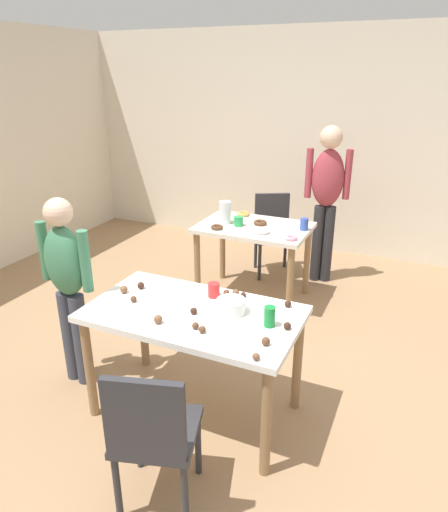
{
  "coord_description": "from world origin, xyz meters",
  "views": [
    {
      "loc": [
        1.18,
        -2.39,
        2.12
      ],
      "look_at": [
        -0.06,
        0.36,
        0.9
      ],
      "focal_mm": 32.44,
      "sensor_mm": 36.0,
      "label": 1
    }
  ],
  "objects": [
    {
      "name": "ground_plane",
      "position": [
        0.0,
        0.0,
        0.0
      ],
      "size": [
        6.4,
        6.4,
        0.0
      ],
      "primitive_type": "plane",
      "color": "#9E7A56"
    },
    {
      "name": "wall_back",
      "position": [
        0.0,
        3.2,
        1.3
      ],
      "size": [
        6.4,
        0.1,
        2.6
      ],
      "primitive_type": "cube",
      "color": "beige",
      "rests_on": "ground_plane"
    },
    {
      "name": "dining_table_near",
      "position": [
        -0.01,
        -0.19,
        0.65
      ],
      "size": [
        1.31,
        0.73,
        0.75
      ],
      "color": "white",
      "rests_on": "ground_plane"
    },
    {
      "name": "dining_table_far",
      "position": [
        -0.27,
        1.52,
        0.63
      ],
      "size": [
        1.04,
        0.71,
        0.75
      ],
      "color": "silver",
      "rests_on": "ground_plane"
    },
    {
      "name": "chair_near_table",
      "position": [
        0.15,
        -0.94,
        0.5
      ],
      "size": [
        0.5,
        0.5,
        0.87
      ],
      "color": "#2D2D33",
      "rests_on": "ground_plane"
    },
    {
      "name": "chair_far_table",
      "position": [
        -0.3,
        2.22,
        0.5
      ],
      "size": [
        0.54,
        0.54,
        0.87
      ],
      "color": "#2D2D33",
      "rests_on": "ground_plane"
    },
    {
      "name": "person_girl_near",
      "position": [
        -0.95,
        -0.24,
        0.81
      ],
      "size": [
        0.45,
        0.23,
        1.37
      ],
      "color": "#383D4C",
      "rests_on": "ground_plane"
    },
    {
      "name": "person_adult_far",
      "position": [
        0.26,
        2.21,
        0.99
      ],
      "size": [
        0.45,
        0.27,
        1.63
      ],
      "color": "#28282D",
      "rests_on": "ground_plane"
    },
    {
      "name": "mixing_bowl",
      "position": [
        0.2,
        -0.11,
        0.79
      ],
      "size": [
        0.18,
        0.18,
        0.08
      ],
      "primitive_type": "cylinder",
      "color": "white",
      "rests_on": "dining_table_near"
    },
    {
      "name": "soda_can",
      "position": [
        0.47,
        -0.17,
        0.81
      ],
      "size": [
        0.07,
        0.07,
        0.12
      ],
      "primitive_type": "cylinder",
      "color": "#198438",
      "rests_on": "dining_table_near"
    },
    {
      "name": "fork_near",
      "position": [
        -0.57,
        0.02,
        0.75
      ],
      "size": [
        0.17,
        0.02,
        0.01
      ],
      "primitive_type": "cube",
      "color": "silver",
      "rests_on": "dining_table_near"
    },
    {
      "name": "cup_near_0",
      "position": [
        0.02,
        0.03,
        0.8
      ],
      "size": [
        0.08,
        0.08,
        0.1
      ],
      "primitive_type": "cylinder",
      "color": "red",
      "rests_on": "dining_table_near"
    },
    {
      "name": "cake_ball_0",
      "position": [
        -0.55,
        -0.16,
        0.78
      ],
      "size": [
        0.05,
        0.05,
        0.05
      ],
      "primitive_type": "sphere",
      "color": "brown",
      "rests_on": "dining_table_near"
    },
    {
      "name": "cake_ball_1",
      "position": [
        -0.48,
        -0.06,
        0.77
      ],
      "size": [
        0.05,
        0.05,
        0.05
      ],
      "primitive_type": "sphere",
      "color": "#3D2319",
      "rests_on": "dining_table_near"
    },
    {
      "name": "cake_ball_2",
      "position": [
        0.2,
        0.1,
        0.77
      ],
      "size": [
        0.04,
        0.04,
        0.04
      ],
      "primitive_type": "sphere",
      "color": "#3D2319",
      "rests_on": "dining_table_near"
    },
    {
      "name": "cake_ball_3",
      "position": [
        -0.13,
        -0.41,
        0.78
      ],
      "size": [
        0.05,
        0.05,
        0.05
      ],
      "primitive_type": "sphere",
      "color": "brown",
      "rests_on": "dining_table_near"
    },
    {
      "name": "cake_ball_4",
      "position": [
        0.01,
        -0.23,
        0.77
      ],
      "size": [
        0.04,
        0.04,
        0.04
      ],
      "primitive_type": "sphere",
      "color": "#3D2319",
      "rests_on": "dining_table_near"
    },
    {
      "name": "cake_ball_5",
      "position": [
        -0.41,
        -0.24,
        0.77
      ],
      "size": [
        0.04,
        0.04,
        0.04
      ],
      "primitive_type": "sphere",
      "color": "brown",
      "rests_on": "dining_table_near"
    },
    {
      "name": "cake_ball_6",
      "position": [
        0.1,
        -0.38,
        0.77
      ],
      "size": [
        0.04,
        0.04,
        0.04
      ],
      "primitive_type": "sphere",
      "color": "brown",
      "rests_on": "dining_table_near"
    },
    {
      "name": "cake_ball_7",
      "position": [
        0.14,
        0.1,
        0.77
      ],
      "size": [
        0.04,
        0.04,
        0.04
      ],
      "primitive_type": "sphere",
      "color": "brown",
      "rests_on": "dining_table_near"
    },
    {
      "name": "cake_ball_8",
      "position": [
        0.52,
        -0.37,
        0.77
      ],
      "size": [
        0.05,
        0.05,
        0.05
      ],
      "primitive_type": "sphere",
      "color": "brown",
      "rests_on": "dining_table_near"
    },
    {
      "name": "cake_ball_9",
      "position": [
        0.52,
        -0.52,
        0.77
      ],
      "size": [
        0.04,
        0.04,
        0.04
      ],
      "primitive_type": "sphere",
      "color": "brown",
      "rests_on": "dining_table_near"
    },
    {
      "name": "cake_ball_10",
      "position": [
        0.15,
        -0.4,
        0.77
      ],
      "size": [
        0.04,
        0.04,
        0.04
      ],
      "primitive_type": "sphere",
      "color": "brown",
      "rests_on": "dining_table_near"
    },
    {
      "name": "cake_ball_11",
      "position": [
        0.09,
        0.08,
        0.77
      ],
      "size": [
        0.04,
        0.04,
        0.04
      ],
      "primitive_type": "sphere",
      "color": "brown",
      "rests_on": "dining_table_near"
    },
    {
      "name": "cake_ball_12",
      "position": [
        0.57,
        -0.17,
        0.77
      ],
      "size": [
        0.04,
        0.04,
        0.04
      ],
      "primitive_type": "sphere",
      "color": "#3D2319",
      "rests_on": "dining_table_near"
    },
    {
      "name": "cake_ball_13",
      "position": [
        0.5,
        0.09,
        0.77
      ],
      "size": [
        0.04,
        0.04,
        0.04
      ],
      "primitive_type": "sphere",
      "color": "#3D2319",
      "rests_on": "dining_table_near"
    },
    {
      "name": "pitcher_far",
      "position": [
        -0.55,
        1.48,
        0.86
      ],
      "size": [
        0.11,
        0.11,
        0.21
      ],
      "primitive_type": "cylinder",
      "color": "white",
      "rests_on": "dining_table_far"
    },
    {
      "name": "cup_far_0",
      "position": [
        0.2,
        1.59,
        0.81
      ],
      "size": [
        0.08,
        0.08,
        0.11
      ],
      "primitive_type": "cylinder",
      "color": "#3351B2",
      "rests_on": "dining_table_far"
    },
    {
      "name": "cup_far_1",
      "position": [
        -0.4,
        1.46,
        0.8
      ],
      "size": [
        0.09,
        0.09,
        0.09
      ],
      "primitive_type": "cylinder",
      "color": "green",
      "rests_on": "dining_table_far"
    },
    {
      "name": "donut_far_0",
      "position": [
        0.17,
        1.29,
        0.77
      ],
      "size": [
        0.11,
        0.11,
        0.03
      ],
      "primitive_type": "torus",
      "color": "pink",
      "rests_on": "dining_table_far"
    },
    {
      "name": "donut_far_1",
      "position": [
        -0.12,
        1.35,
        0.77
      ],
      "size": [
        0.14,
        0.14,
        0.04
      ],
      "primitive_type": "torus",
      "color": "white",
      "rests_on": "dining_table_far"
    },
    {
      "name": "donut_far_2",
      "position": [
        -0.22,
        1.58,
        0.77
      ],
      "size": [
        0.13,
        0.13,
        0.04
      ],
      "primitive_type": "torus",
      "color": "brown",
      "rests_on": "dining_table_far"
    },
    {
      "name": "donut_far_3",
      "position": [
        -0.54,
        1.29,
        0.77
      ],
      "size": [
        0.11,
        0.11,
        0.03
      ],
      "primitive_type": "torus",
      "color": "brown",
      "rests_on": "dining_table_far"
    },
    {
      "name": "donut_far_4",
      "position": [
        -0.48,
        1.79,
        0.77
      ],
      "size": [
        0.12,
        0.12,
        0.04
      ],
      "primitive_type": "torus",
      "color": "gold",
      "rests_on": "dining_table_far"
    }
  ]
}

